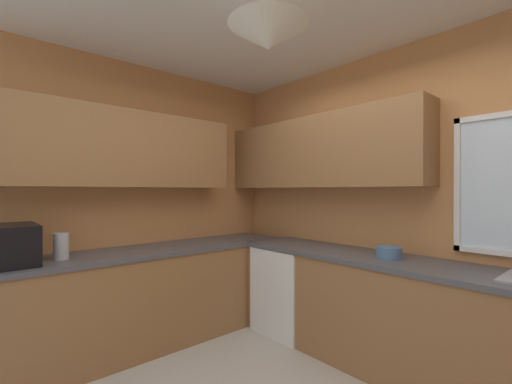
% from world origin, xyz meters
% --- Properties ---
extents(room_shell, '(4.04, 3.32, 2.73)m').
position_xyz_m(room_shell, '(-0.36, 0.48, 1.78)').
color(room_shell, '#C6844C').
rests_on(room_shell, ground_plane).
extents(counter_run_left, '(0.65, 2.93, 0.88)m').
position_xyz_m(counter_run_left, '(-1.65, 0.00, 0.44)').
color(counter_run_left, olive).
rests_on(counter_run_left, ground_plane).
extents(counter_run_back, '(3.13, 0.65, 0.88)m').
position_xyz_m(counter_run_back, '(0.21, 1.29, 0.44)').
color(counter_run_back, olive).
rests_on(counter_run_back, ground_plane).
extents(dishwasher, '(0.60, 0.60, 0.84)m').
position_xyz_m(dishwasher, '(-0.99, 1.26, 0.42)').
color(dishwasher, white).
rests_on(dishwasher, ground_plane).
extents(microwave, '(0.48, 0.36, 0.29)m').
position_xyz_m(microwave, '(-1.65, -1.01, 1.03)').
color(microwave, black).
rests_on(microwave, counter_run_left).
extents(kettle, '(0.11, 0.11, 0.21)m').
position_xyz_m(kettle, '(-1.63, -0.67, 0.99)').
color(kettle, '#B7B7BC').
rests_on(kettle, counter_run_left).
extents(bowl, '(0.20, 0.20, 0.09)m').
position_xyz_m(bowl, '(0.03, 1.29, 0.93)').
color(bowl, '#4C7099').
rests_on(bowl, counter_run_back).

